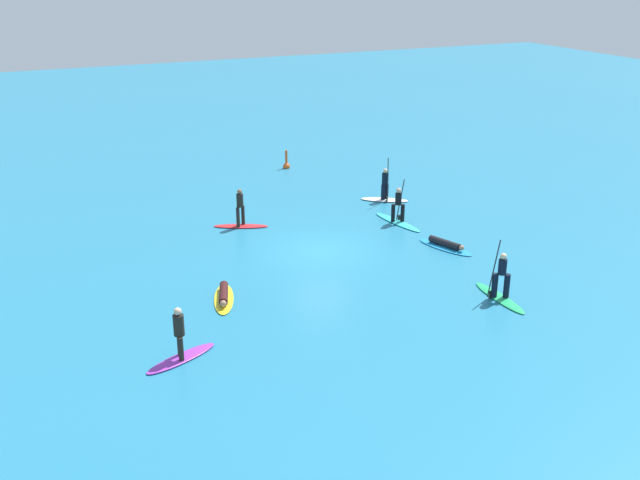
{
  "coord_description": "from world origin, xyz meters",
  "views": [
    {
      "loc": [
        -11.93,
        -26.23,
        11.67
      ],
      "look_at": [
        0.0,
        0.0,
        0.5
      ],
      "focal_mm": 41.45,
      "sensor_mm": 36.0,
      "label": 1
    }
  ],
  "objects_px": {
    "surfer_on_blue_board": "(446,245)",
    "surfer_on_white_board": "(385,192)",
    "surfer_on_purple_board": "(180,344)",
    "surfer_on_green_board": "(500,286)",
    "surfer_on_teal_board": "(398,214)",
    "surfer_on_red_board": "(241,216)",
    "marker_buoy": "(286,165)",
    "surfer_on_yellow_board": "(224,296)"
  },
  "relations": [
    {
      "from": "surfer_on_green_board",
      "to": "surfer_on_teal_board",
      "type": "distance_m",
      "value": 8.61
    },
    {
      "from": "surfer_on_blue_board",
      "to": "marker_buoy",
      "type": "distance_m",
      "value": 14.55
    },
    {
      "from": "surfer_on_blue_board",
      "to": "marker_buoy",
      "type": "bearing_deg",
      "value": 166.1
    },
    {
      "from": "surfer_on_white_board",
      "to": "surfer_on_purple_board",
      "type": "distance_m",
      "value": 17.47
    },
    {
      "from": "surfer_on_white_board",
      "to": "marker_buoy",
      "type": "relative_size",
      "value": 2.04
    },
    {
      "from": "surfer_on_blue_board",
      "to": "surfer_on_teal_board",
      "type": "bearing_deg",
      "value": 164.75
    },
    {
      "from": "surfer_on_teal_board",
      "to": "surfer_on_red_board",
      "type": "distance_m",
      "value": 7.26
    },
    {
      "from": "surfer_on_blue_board",
      "to": "surfer_on_red_board",
      "type": "relative_size",
      "value": 1.12
    },
    {
      "from": "surfer_on_teal_board",
      "to": "marker_buoy",
      "type": "xyz_separation_m",
      "value": [
        -1.17,
        10.88,
        -0.23
      ]
    },
    {
      "from": "surfer_on_white_board",
      "to": "surfer_on_yellow_board",
      "type": "xyz_separation_m",
      "value": [
        -10.93,
        -7.7,
        -0.3
      ]
    },
    {
      "from": "surfer_on_purple_board",
      "to": "surfer_on_red_board",
      "type": "bearing_deg",
      "value": -140.43
    },
    {
      "from": "surfer_on_white_board",
      "to": "surfer_on_teal_board",
      "type": "distance_m",
      "value": 3.34
    },
    {
      "from": "surfer_on_green_board",
      "to": "marker_buoy",
      "type": "distance_m",
      "value": 19.47
    },
    {
      "from": "marker_buoy",
      "to": "surfer_on_green_board",
      "type": "bearing_deg",
      "value": -88.66
    },
    {
      "from": "surfer_on_white_board",
      "to": "surfer_on_purple_board",
      "type": "height_order",
      "value": "surfer_on_white_board"
    },
    {
      "from": "surfer_on_green_board",
      "to": "surfer_on_purple_board",
      "type": "bearing_deg",
      "value": 88.81
    },
    {
      "from": "marker_buoy",
      "to": "surfer_on_yellow_board",
      "type": "bearing_deg",
      "value": -119.38
    },
    {
      "from": "surfer_on_green_board",
      "to": "surfer_on_purple_board",
      "type": "height_order",
      "value": "surfer_on_green_board"
    },
    {
      "from": "surfer_on_teal_board",
      "to": "surfer_on_white_board",
      "type": "bearing_deg",
      "value": -27.83
    },
    {
      "from": "surfer_on_purple_board",
      "to": "marker_buoy",
      "type": "distance_m",
      "value": 21.97
    },
    {
      "from": "surfer_on_green_board",
      "to": "surfer_on_yellow_board",
      "type": "bearing_deg",
      "value": 67.63
    },
    {
      "from": "surfer_on_yellow_board",
      "to": "surfer_on_blue_board",
      "type": "bearing_deg",
      "value": 113.7
    },
    {
      "from": "surfer_on_teal_board",
      "to": "surfer_on_purple_board",
      "type": "distance_m",
      "value": 14.72
    },
    {
      "from": "surfer_on_white_board",
      "to": "surfer_on_red_board",
      "type": "relative_size",
      "value": 0.96
    },
    {
      "from": "surfer_on_purple_board",
      "to": "surfer_on_blue_board",
      "type": "bearing_deg",
      "value": 176.61
    },
    {
      "from": "surfer_on_red_board",
      "to": "surfer_on_teal_board",
      "type": "bearing_deg",
      "value": -175.6
    },
    {
      "from": "surfer_on_purple_board",
      "to": "surfer_on_red_board",
      "type": "relative_size",
      "value": 1.03
    },
    {
      "from": "surfer_on_purple_board",
      "to": "surfer_on_red_board",
      "type": "xyz_separation_m",
      "value": [
        5.51,
        10.54,
        -0.02
      ]
    },
    {
      "from": "surfer_on_teal_board",
      "to": "marker_buoy",
      "type": "height_order",
      "value": "surfer_on_teal_board"
    },
    {
      "from": "surfer_on_yellow_board",
      "to": "surfer_on_red_board",
      "type": "height_order",
      "value": "surfer_on_red_board"
    },
    {
      "from": "surfer_on_yellow_board",
      "to": "surfer_on_green_board",
      "type": "height_order",
      "value": "surfer_on_green_board"
    },
    {
      "from": "surfer_on_blue_board",
      "to": "surfer_on_white_board",
      "type": "bearing_deg",
      "value": 153.64
    },
    {
      "from": "surfer_on_yellow_board",
      "to": "marker_buoy",
      "type": "height_order",
      "value": "marker_buoy"
    },
    {
      "from": "surfer_on_yellow_board",
      "to": "marker_buoy",
      "type": "xyz_separation_m",
      "value": [
        8.68,
        15.42,
        0.06
      ]
    },
    {
      "from": "surfer_on_teal_board",
      "to": "surfer_on_red_board",
      "type": "height_order",
      "value": "surfer_on_teal_board"
    },
    {
      "from": "surfer_on_white_board",
      "to": "surfer_on_red_board",
      "type": "bearing_deg",
      "value": -141.05
    },
    {
      "from": "surfer_on_teal_board",
      "to": "surfer_on_purple_board",
      "type": "bearing_deg",
      "value": 114.0
    },
    {
      "from": "surfer_on_teal_board",
      "to": "marker_buoy",
      "type": "bearing_deg",
      "value": -2.95
    },
    {
      "from": "surfer_on_white_board",
      "to": "surfer_on_teal_board",
      "type": "bearing_deg",
      "value": -74.62
    },
    {
      "from": "surfer_on_yellow_board",
      "to": "surfer_on_blue_board",
      "type": "distance_m",
      "value": 10.17
    },
    {
      "from": "surfer_on_white_board",
      "to": "marker_buoy",
      "type": "distance_m",
      "value": 8.04
    },
    {
      "from": "surfer_on_purple_board",
      "to": "surfer_on_teal_board",
      "type": "bearing_deg",
      "value": -169.72
    }
  ]
}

